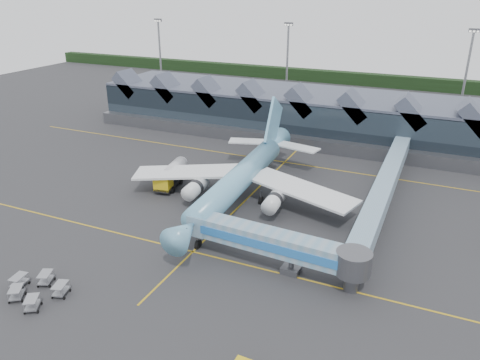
% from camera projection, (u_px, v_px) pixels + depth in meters
% --- Properties ---
extents(ground, '(260.00, 260.00, 0.00)m').
position_uv_depth(ground, '(220.00, 225.00, 67.01)').
color(ground, '#2B2B2D').
rests_on(ground, ground).
extents(taxi_stripes, '(120.00, 60.00, 0.01)m').
position_uv_depth(taxi_stripes, '(248.00, 198.00, 75.41)').
color(taxi_stripes, gold).
rests_on(taxi_stripes, ground).
extents(tree_line_far, '(260.00, 4.00, 4.00)m').
position_uv_depth(tree_line_far, '(364.00, 79.00, 158.73)').
color(tree_line_far, black).
rests_on(tree_line_far, ground).
extents(terminal, '(90.00, 22.25, 12.52)m').
position_uv_depth(terminal, '(292.00, 112.00, 106.85)').
color(terminal, black).
rests_on(terminal, ground).
extents(light_masts, '(132.40, 42.56, 22.45)m').
position_uv_depth(light_masts, '(423.00, 76.00, 107.04)').
color(light_masts, gray).
rests_on(light_masts, ground).
extents(main_airliner, '(37.38, 43.00, 13.81)m').
position_uv_depth(main_airliner, '(242.00, 176.00, 73.26)').
color(main_airliner, '#66A8CF').
rests_on(main_airliner, ground).
extents(jet_bridge, '(23.15, 4.83, 5.00)m').
position_uv_depth(jet_bridge, '(284.00, 246.00, 55.03)').
color(jet_bridge, '#6A96B2').
rests_on(jet_bridge, ground).
extents(fuel_truck, '(4.41, 10.69, 3.55)m').
position_uv_depth(fuel_truck, '(172.00, 173.00, 79.95)').
color(fuel_truck, black).
rests_on(fuel_truck, ground).
extents(baggage_carts, '(7.14, 6.41, 1.40)m').
position_uv_depth(baggage_carts, '(35.00, 288.00, 51.71)').
color(baggage_carts, '#94959C').
rests_on(baggage_carts, ground).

